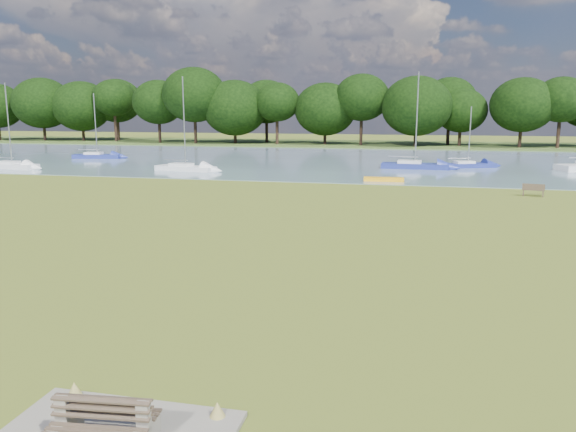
% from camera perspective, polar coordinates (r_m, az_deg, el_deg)
% --- Properties ---
extents(ground, '(220.00, 220.00, 0.00)m').
position_cam_1_polar(ground, '(23.22, -0.22, -3.73)').
color(ground, olive).
extents(river, '(220.00, 40.00, 0.10)m').
position_cam_1_polar(river, '(64.37, 8.26, 5.52)').
color(river, slate).
rests_on(river, ground).
extents(far_bank, '(220.00, 20.00, 0.40)m').
position_cam_1_polar(far_bank, '(94.22, 9.76, 7.12)').
color(far_bank, '#4C6626').
rests_on(far_bank, ground).
extents(bench_pair, '(1.85, 1.21, 0.94)m').
position_cam_1_polar(bench_pair, '(10.80, -18.24, -19.46)').
color(bench_pair, gray).
rests_on(bench_pair, concrete_pad).
extents(riverbank_bench, '(1.47, 0.72, 0.87)m').
position_cam_1_polar(riverbank_bench, '(41.46, 23.66, 2.43)').
color(riverbank_bench, brown).
rests_on(riverbank_bench, ground).
extents(kayak, '(3.25, 0.87, 0.32)m').
position_cam_1_polar(kayak, '(46.31, 9.71, 3.70)').
color(kayak, '#FDAC16').
rests_on(kayak, river).
extents(tree_line, '(117.54, 9.69, 11.73)m').
position_cam_1_polar(tree_line, '(91.69, 1.52, 11.56)').
color(tree_line, black).
rests_on(tree_line, far_bank).
extents(sailboat_0, '(6.17, 2.70, 8.75)m').
position_cam_1_polar(sailboat_0, '(54.48, -10.43, 5.00)').
color(sailboat_0, silver).
rests_on(sailboat_0, river).
extents(sailboat_1, '(5.77, 2.38, 8.26)m').
position_cam_1_polar(sailboat_1, '(61.93, -26.27, 4.77)').
color(sailboat_1, silver).
rests_on(sailboat_1, river).
extents(sailboat_2, '(5.63, 3.60, 6.03)m').
position_cam_1_polar(sailboat_2, '(59.27, 17.77, 5.09)').
color(sailboat_2, navy).
rests_on(sailboat_2, river).
extents(sailboat_4, '(6.57, 2.13, 9.29)m').
position_cam_1_polar(sailboat_4, '(56.78, 12.69, 5.22)').
color(sailboat_4, navy).
rests_on(sailboat_4, river).
extents(sailboat_5, '(5.80, 2.47, 7.58)m').
position_cam_1_polar(sailboat_5, '(70.79, -18.85, 5.92)').
color(sailboat_5, navy).
rests_on(sailboat_5, river).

